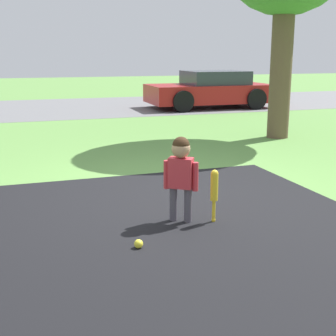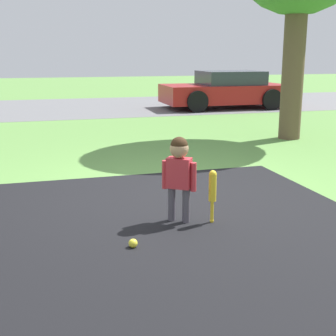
# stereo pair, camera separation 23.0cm
# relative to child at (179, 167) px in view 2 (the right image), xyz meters

# --- Properties ---
(ground_plane) EXTENTS (60.00, 60.00, 0.00)m
(ground_plane) POSITION_rel_child_xyz_m (0.26, 0.98, -0.57)
(ground_plane) COLOR #5B8C42
(driveway_strip) EXTENTS (3.81, 7.00, 0.01)m
(driveway_strip) POSITION_rel_child_xyz_m (0.03, -1.52, -0.57)
(driveway_strip) COLOR black
(driveway_strip) RESTS_ON ground
(street_strip) EXTENTS (40.00, 6.00, 0.01)m
(street_strip) POSITION_rel_child_xyz_m (0.26, 10.98, -0.57)
(street_strip) COLOR slate
(street_strip) RESTS_ON ground
(child) EXTENTS (0.30, 0.25, 0.88)m
(child) POSITION_rel_child_xyz_m (0.00, 0.00, 0.00)
(child) COLOR #4C4751
(child) RESTS_ON ground
(baseball_bat) EXTENTS (0.08, 0.08, 0.55)m
(baseball_bat) POSITION_rel_child_xyz_m (0.31, -0.12, -0.22)
(baseball_bat) COLOR yellow
(baseball_bat) RESTS_ON ground
(sports_ball) EXTENTS (0.08, 0.08, 0.08)m
(sports_ball) POSITION_rel_child_xyz_m (-0.59, -0.52, -0.53)
(sports_ball) COLOR yellow
(sports_ball) RESTS_ON ground
(parked_car) EXTENTS (3.87, 2.05, 1.15)m
(parked_car) POSITION_rel_child_xyz_m (4.49, 9.49, -0.01)
(parked_car) COLOR maroon
(parked_car) RESTS_ON ground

